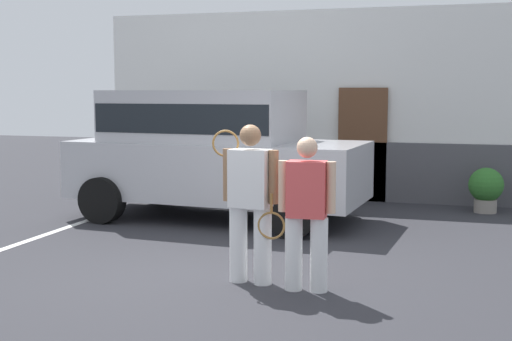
{
  "coord_description": "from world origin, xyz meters",
  "views": [
    {
      "loc": [
        2.52,
        -6.97,
        2.04
      ],
      "look_at": [
        0.03,
        1.2,
        1.05
      ],
      "focal_mm": 48.28,
      "sensor_mm": 36.0,
      "label": 1
    }
  ],
  "objects_px": {
    "parked_suv": "(212,148)",
    "potted_plant_by_porch": "(486,188)",
    "tennis_player_man": "(250,201)",
    "tennis_player_woman": "(306,212)"
  },
  "relations": [
    {
      "from": "tennis_player_man",
      "to": "tennis_player_woman",
      "type": "distance_m",
      "value": 0.65
    },
    {
      "from": "tennis_player_woman",
      "to": "potted_plant_by_porch",
      "type": "distance_m",
      "value": 5.68
    },
    {
      "from": "tennis_player_man",
      "to": "potted_plant_by_porch",
      "type": "distance_m",
      "value": 5.82
    },
    {
      "from": "potted_plant_by_porch",
      "to": "tennis_player_man",
      "type": "bearing_deg",
      "value": -115.74
    },
    {
      "from": "parked_suv",
      "to": "tennis_player_woman",
      "type": "distance_m",
      "value": 4.21
    },
    {
      "from": "tennis_player_man",
      "to": "tennis_player_woman",
      "type": "bearing_deg",
      "value": 174.8
    },
    {
      "from": "parked_suv",
      "to": "potted_plant_by_porch",
      "type": "distance_m",
      "value": 4.66
    },
    {
      "from": "tennis_player_man",
      "to": "potted_plant_by_porch",
      "type": "xyz_separation_m",
      "value": [
        2.52,
        5.22,
        -0.46
      ]
    },
    {
      "from": "parked_suv",
      "to": "tennis_player_woman",
      "type": "xyz_separation_m",
      "value": [
        2.33,
        -3.49,
        -0.33
      ]
    },
    {
      "from": "tennis_player_man",
      "to": "tennis_player_woman",
      "type": "height_order",
      "value": "tennis_player_man"
    }
  ]
}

